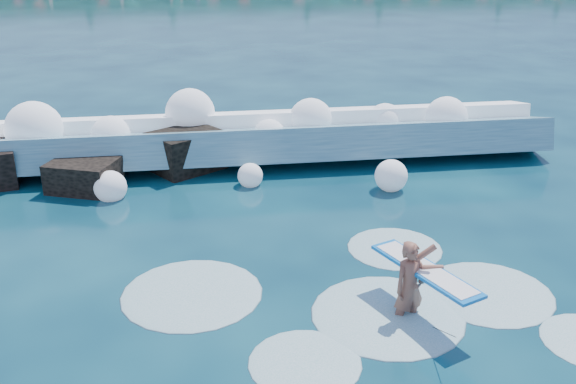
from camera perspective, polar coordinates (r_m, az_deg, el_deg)
name	(u,v)px	position (r m, az deg, el deg)	size (l,w,h in m)	color
ground	(225,294)	(12.40, -5.59, -9.01)	(200.00, 200.00, 0.00)	#072538
breaking_wave	(223,141)	(19.30, -5.81, 4.55)	(19.43, 2.96, 1.67)	teal
rock_cluster	(74,165)	(18.62, -18.51, 2.26)	(8.15, 3.25, 1.31)	black
surfer_with_board	(413,284)	(11.61, 11.06, -8.00)	(1.41, 2.92, 1.75)	#915643
wave_spray	(202,130)	(19.00, -7.69, 5.51)	(14.90, 4.87, 2.19)	white
surf_foam	(363,301)	(12.22, 6.69, -9.59)	(8.86, 5.67, 0.14)	silver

